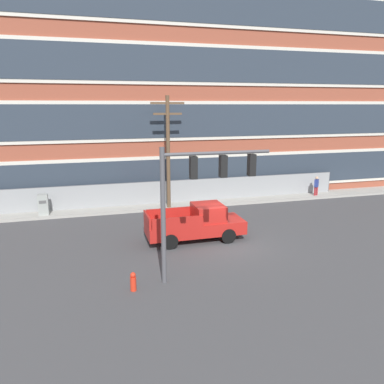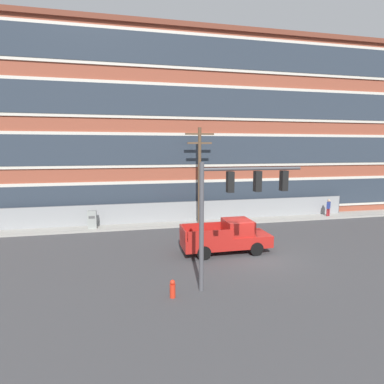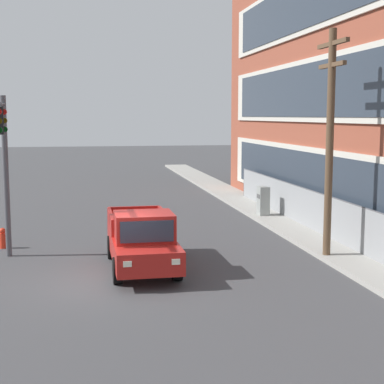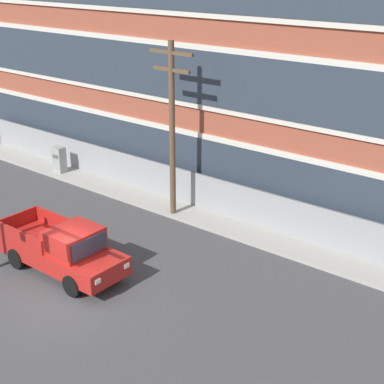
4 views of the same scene
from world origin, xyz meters
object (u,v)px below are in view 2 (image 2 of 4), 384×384
at_px(utility_pole_near_corner, 200,172).
at_px(fire_hydrant, 173,289).
at_px(pickup_truck_red, 228,237).
at_px(pedestrian_near_cabinet, 328,207).
at_px(electrical_cabinet, 92,220).
at_px(traffic_signal_mast, 235,198).

relative_size(utility_pole_near_corner, fire_hydrant, 10.03).
xyz_separation_m(pickup_truck_red, pedestrian_near_cabinet, (11.82, 6.78, 0.04)).
bearing_deg(pedestrian_near_cabinet, fire_hydrant, -143.79).
bearing_deg(pickup_truck_red, utility_pole_near_corner, 91.91).
relative_size(pickup_truck_red, electrical_cabinet, 3.46).
distance_m(utility_pole_near_corner, fire_hydrant, 12.53).
bearing_deg(pedestrian_near_cabinet, traffic_signal_mast, -139.29).
xyz_separation_m(pickup_truck_red, utility_pole_near_corner, (-0.21, 6.43, 3.39)).
relative_size(utility_pole_near_corner, pedestrian_near_cabinet, 4.63).
xyz_separation_m(traffic_signal_mast, pedestrian_near_cabinet, (13.06, 11.24, -3.12)).
relative_size(traffic_signal_mast, pickup_truck_red, 1.05).
height_order(pedestrian_near_cabinet, fire_hydrant, pedestrian_near_cabinet).
bearing_deg(fire_hydrant, traffic_signal_mast, 7.61).
height_order(pickup_truck_red, pedestrian_near_cabinet, pickup_truck_red).
bearing_deg(pickup_truck_red, fire_hydrant, -129.86).
distance_m(traffic_signal_mast, fire_hydrant, 4.66).
relative_size(traffic_signal_mast, utility_pole_near_corner, 0.72).
height_order(traffic_signal_mast, utility_pole_near_corner, utility_pole_near_corner).
bearing_deg(traffic_signal_mast, utility_pole_near_corner, 84.62).
distance_m(traffic_signal_mast, electrical_cabinet, 13.78).
xyz_separation_m(utility_pole_near_corner, fire_hydrant, (-3.82, -11.26, -3.95)).
xyz_separation_m(utility_pole_near_corner, electrical_cabinet, (-8.31, 0.32, -3.55)).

